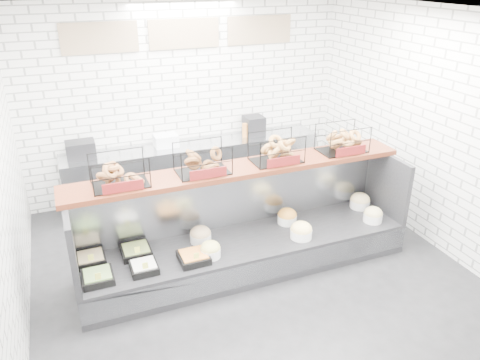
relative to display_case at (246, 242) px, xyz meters
name	(u,v)px	position (x,y,z in m)	size (l,w,h in m)	color
ground	(257,280)	(0.00, -0.34, -0.33)	(5.50, 5.50, 0.00)	black
room_shell	(238,98)	(0.00, 0.26, 1.73)	(5.02, 5.51, 3.01)	white
display_case	(246,242)	(0.00, 0.00, 0.00)	(4.00, 0.90, 1.20)	black
bagel_shelf	(241,157)	(0.00, 0.17, 1.05)	(4.10, 0.50, 0.40)	#43190E
prep_counter	(195,169)	(-0.01, 2.09, 0.14)	(4.00, 0.60, 1.20)	#93969B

